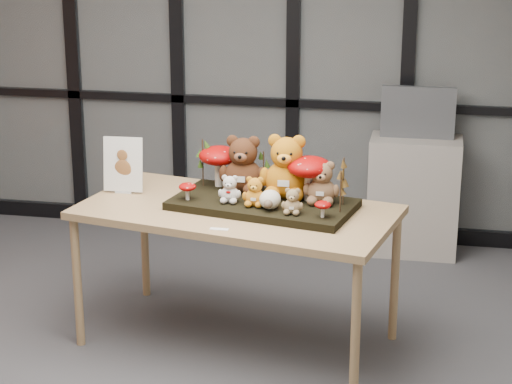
% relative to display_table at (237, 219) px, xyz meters
% --- Properties ---
extents(floor, '(5.00, 5.00, 0.00)m').
position_rel_display_table_xyz_m(floor, '(-0.44, -0.53, -0.77)').
color(floor, '#4F4F54').
rests_on(floor, ground).
extents(room_shell, '(5.00, 5.00, 5.00)m').
position_rel_display_table_xyz_m(room_shell, '(-0.44, -0.53, 0.91)').
color(room_shell, '#A9A69F').
rests_on(room_shell, floor).
extents(glass_partition, '(4.90, 0.06, 2.78)m').
position_rel_display_table_xyz_m(glass_partition, '(-0.44, 1.94, 0.65)').
color(glass_partition, '#2D383F').
rests_on(glass_partition, floor).
extents(display_table, '(1.93, 1.23, 0.84)m').
position_rel_display_table_xyz_m(display_table, '(0.00, 0.00, 0.00)').
color(display_table, '#A48459').
rests_on(display_table, floor).
extents(diorama_tray, '(1.11, 0.71, 0.04)m').
position_rel_display_table_xyz_m(diorama_tray, '(0.14, 0.04, 0.09)').
color(diorama_tray, black).
rests_on(diorama_tray, display_table).
extents(bear_pooh_yellow, '(0.36, 0.34, 0.41)m').
position_rel_display_table_xyz_m(bear_pooh_yellow, '(0.26, 0.14, 0.31)').
color(bear_pooh_yellow, '#C07010').
rests_on(bear_pooh_yellow, diorama_tray).
extents(bear_brown_medium, '(0.33, 0.31, 0.37)m').
position_rel_display_table_xyz_m(bear_brown_medium, '(-0.00, 0.19, 0.29)').
color(bear_brown_medium, '#422211').
rests_on(bear_brown_medium, diorama_tray).
extents(bear_tan_back, '(0.24, 0.22, 0.27)m').
position_rel_display_table_xyz_m(bear_tan_back, '(0.48, 0.07, 0.24)').
color(bear_tan_back, brown).
rests_on(bear_tan_back, diorama_tray).
extents(bear_small_yellow, '(0.16, 0.15, 0.19)m').
position_rel_display_table_xyz_m(bear_small_yellow, '(0.12, -0.05, 0.20)').
color(bear_small_yellow, orange).
rests_on(bear_small_yellow, diorama_tray).
extents(bear_white_bow, '(0.15, 0.15, 0.17)m').
position_rel_display_table_xyz_m(bear_white_bow, '(-0.03, -0.02, 0.20)').
color(bear_white_bow, silver).
rests_on(bear_white_bow, diorama_tray).
extents(bear_beige_small, '(0.14, 0.13, 0.16)m').
position_rel_display_table_xyz_m(bear_beige_small, '(0.35, -0.15, 0.19)').
color(bear_beige_small, '#90754D').
rests_on(bear_beige_small, diorama_tray).
extents(plush_cream_hedgehog, '(0.11, 0.10, 0.12)m').
position_rel_display_table_xyz_m(plush_cream_hedgehog, '(0.21, -0.10, 0.17)').
color(plush_cream_hedgehog, silver).
rests_on(plush_cream_hedgehog, diorama_tray).
extents(mushroom_back_left, '(0.24, 0.24, 0.27)m').
position_rel_display_table_xyz_m(mushroom_back_left, '(-0.17, 0.27, 0.24)').
color(mushroom_back_left, '#8E0504').
rests_on(mushroom_back_left, diorama_tray).
extents(mushroom_back_right, '(0.25, 0.25, 0.28)m').
position_rel_display_table_xyz_m(mushroom_back_right, '(0.40, 0.10, 0.25)').
color(mushroom_back_right, '#8E0504').
rests_on(mushroom_back_right, diorama_tray).
extents(mushroom_front_left, '(0.10, 0.10, 0.11)m').
position_rel_display_table_xyz_m(mushroom_front_left, '(-0.28, -0.03, 0.16)').
color(mushroom_front_left, '#8E0504').
rests_on(mushroom_front_left, diorama_tray).
extents(mushroom_front_right, '(0.09, 0.09, 0.10)m').
position_rel_display_table_xyz_m(mushroom_front_right, '(0.51, -0.18, 0.16)').
color(mushroom_front_right, '#8E0504').
rests_on(mushroom_front_right, diorama_tray).
extents(sprig_green_far_left, '(0.05, 0.05, 0.29)m').
position_rel_display_table_xyz_m(sprig_green_far_left, '(-0.26, 0.26, 0.25)').
color(sprig_green_far_left, '#1B360C').
rests_on(sprig_green_far_left, diorama_tray).
extents(sprig_green_mid_left, '(0.05, 0.05, 0.24)m').
position_rel_display_table_xyz_m(sprig_green_mid_left, '(-0.08, 0.28, 0.23)').
color(sprig_green_mid_left, '#1B360C').
rests_on(sprig_green_mid_left, diorama_tray).
extents(sprig_dry_far_right, '(0.05, 0.05, 0.27)m').
position_rel_display_table_xyz_m(sprig_dry_far_right, '(0.60, 0.06, 0.25)').
color(sprig_dry_far_right, '#5A3A16').
rests_on(sprig_dry_far_right, diorama_tray).
extents(sprig_dry_mid_right, '(0.05, 0.05, 0.23)m').
position_rel_display_table_xyz_m(sprig_dry_mid_right, '(0.60, -0.08, 0.23)').
color(sprig_dry_mid_right, '#5A3A16').
rests_on(sprig_dry_mid_right, diorama_tray).
extents(sprig_green_centre, '(0.05, 0.05, 0.23)m').
position_rel_display_table_xyz_m(sprig_green_centre, '(0.11, 0.25, 0.23)').
color(sprig_green_centre, '#1B360C').
rests_on(sprig_green_centre, diorama_tray).
extents(sign_holder, '(0.24, 0.06, 0.34)m').
position_rel_display_table_xyz_m(sign_holder, '(-0.73, 0.17, 0.22)').
color(sign_holder, silver).
rests_on(sign_holder, display_table).
extents(label_card, '(0.10, 0.03, 0.00)m').
position_rel_display_table_xyz_m(label_card, '(-0.02, -0.36, 0.07)').
color(label_card, white).
rests_on(label_card, display_table).
extents(cabinet, '(0.66, 0.38, 0.87)m').
position_rel_display_table_xyz_m(cabinet, '(0.96, 1.71, -0.33)').
color(cabinet, '#9F978E').
rests_on(cabinet, floor).
extents(monitor, '(0.53, 0.06, 0.38)m').
position_rel_display_table_xyz_m(monitor, '(0.96, 1.72, 0.29)').
color(monitor, '#515459').
rests_on(monitor, cabinet).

